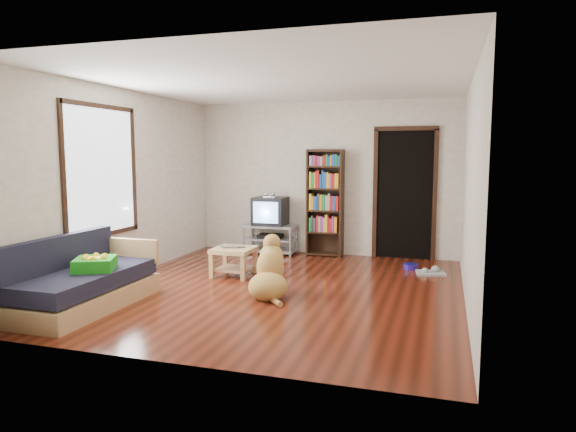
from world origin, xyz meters
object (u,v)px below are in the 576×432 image
(tv_stand, at_px, (270,238))
(crt_tv, at_px, (271,211))
(green_cushion, at_px, (95,264))
(coffee_table, at_px, (234,256))
(grey_rag, at_px, (431,273))
(bookshelf, at_px, (325,197))
(sofa, at_px, (84,284))
(dog_bowl, at_px, (411,266))
(dog, at_px, (270,273))
(laptop, at_px, (233,247))

(tv_stand, xyz_separation_m, crt_tv, (0.00, 0.02, 0.47))
(green_cushion, xyz_separation_m, coffee_table, (0.90, 1.84, -0.21))
(grey_rag, xyz_separation_m, crt_tv, (-2.73, 0.85, 0.73))
(bookshelf, relative_size, coffee_table, 3.27)
(tv_stand, xyz_separation_m, bookshelf, (0.95, 0.09, 0.73))
(sofa, relative_size, coffee_table, 3.27)
(green_cushion, xyz_separation_m, dog_bowl, (3.28, 3.00, -0.45))
(bookshelf, relative_size, dog, 2.07)
(bookshelf, height_order, coffee_table, bookshelf)
(green_cushion, height_order, dog_bowl, green_cushion)
(grey_rag, xyz_separation_m, bookshelf, (-1.78, 0.92, 0.99))
(dog_bowl, height_order, sofa, sofa)
(dog_bowl, xyz_separation_m, sofa, (-3.40, -3.05, 0.22))
(laptop, bearing_deg, dog_bowl, 0.49)
(dog_bowl, height_order, crt_tv, crt_tv)
(green_cushion, relative_size, dog, 0.48)
(green_cushion, bearing_deg, crt_tv, 51.79)
(tv_stand, bearing_deg, laptop, -88.41)
(green_cushion, distance_m, dog, 2.01)
(green_cushion, xyz_separation_m, tv_stand, (0.85, 3.58, -0.22))
(crt_tv, bearing_deg, laptop, -88.43)
(crt_tv, xyz_separation_m, bookshelf, (0.95, 0.07, 0.26))
(green_cushion, xyz_separation_m, laptop, (0.90, 1.81, -0.08))
(green_cushion, distance_m, bookshelf, 4.12)
(tv_stand, relative_size, crt_tv, 1.55)
(laptop, xyz_separation_m, dog, (0.83, -0.81, -0.14))
(tv_stand, bearing_deg, coffee_table, -88.39)
(crt_tv, distance_m, bookshelf, 0.99)
(green_cushion, distance_m, grey_rag, 4.54)
(green_cushion, height_order, grey_rag, green_cushion)
(dog_bowl, bearing_deg, bookshelf, 155.55)
(dog_bowl, bearing_deg, crt_tv, 166.12)
(bookshelf, bearing_deg, grey_rag, -27.41)
(green_cushion, bearing_deg, dog_bowl, 17.56)
(grey_rag, distance_m, crt_tv, 2.95)
(laptop, relative_size, bookshelf, 0.20)
(green_cushion, distance_m, tv_stand, 3.68)
(crt_tv, xyz_separation_m, sofa, (-0.97, -3.65, -0.48))
(tv_stand, distance_m, dog, 2.72)
(laptop, xyz_separation_m, grey_rag, (2.68, 0.94, -0.40))
(grey_rag, relative_size, bookshelf, 0.22)
(sofa, xyz_separation_m, coffee_table, (1.02, 1.89, 0.02))
(crt_tv, height_order, coffee_table, crt_tv)
(sofa, bearing_deg, dog_bowl, 41.92)
(sofa, distance_m, dog, 2.13)
(crt_tv, xyz_separation_m, dog, (0.88, -2.59, -0.47))
(dog_bowl, relative_size, coffee_table, 0.40)
(coffee_table, relative_size, dog, 0.63)
(grey_rag, height_order, tv_stand, tv_stand)
(bookshelf, bearing_deg, dog_bowl, -24.45)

